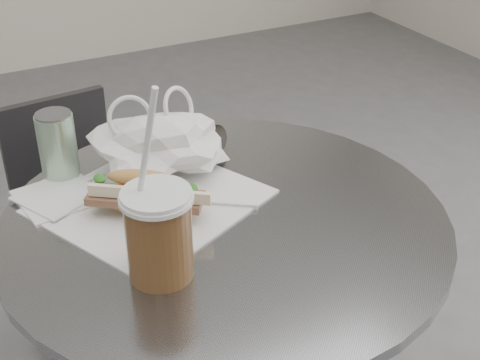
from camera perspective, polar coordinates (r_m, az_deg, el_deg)
name	(u,v)px	position (r m, az deg, el deg)	size (l,w,h in m)	color
cafe_table	(226,336)	(1.30, -1.17, -13.14)	(0.76, 0.76, 0.74)	slate
chair_far	(87,243)	(1.85, -12.92, -5.27)	(0.36, 0.38, 0.68)	#2D2D2F
sandwich_paper	(151,201)	(1.18, -7.61, -1.80)	(0.33, 0.31, 0.00)	white
banh_mi	(144,194)	(1.12, -8.16, -1.22)	(0.24, 0.22, 0.08)	tan
iced_coffee	(159,233)	(0.97, -6.95, -4.49)	(0.11, 0.11, 0.31)	brown
sunglasses	(202,148)	(1.30, -3.28, 2.78)	(0.13, 0.07, 0.06)	black
plastic_bag	(161,147)	(1.23, -6.76, 2.79)	(0.23, 0.18, 0.11)	white
napkin_stack	(58,196)	(1.22, -15.26, -1.37)	(0.16, 0.16, 0.01)	white
drink_can	(58,146)	(1.25, -15.29, 2.79)	(0.07, 0.07, 0.13)	#57955B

